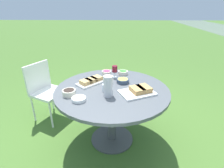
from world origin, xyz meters
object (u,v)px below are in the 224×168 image
object	(u,v)px
dining_table	(112,97)
water_pitcher	(108,86)
chair_near_left	(45,87)
wine_glass	(115,69)

from	to	relation	value
dining_table	water_pitcher	bearing A→B (deg)	-11.04
dining_table	chair_near_left	size ratio (longest dim) A/B	1.52
dining_table	chair_near_left	xyz separation A→B (m)	(-0.50, -1.04, -0.13)
wine_glass	chair_near_left	bearing A→B (deg)	-98.35
water_pitcher	dining_table	bearing A→B (deg)	168.96
dining_table	water_pitcher	size ratio (longest dim) A/B	5.83
chair_near_left	water_pitcher	size ratio (longest dim) A/B	3.83
dining_table	wine_glass	distance (m)	0.42
chair_near_left	wine_glass	bearing A→B (deg)	81.65
chair_near_left	wine_glass	distance (m)	1.14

